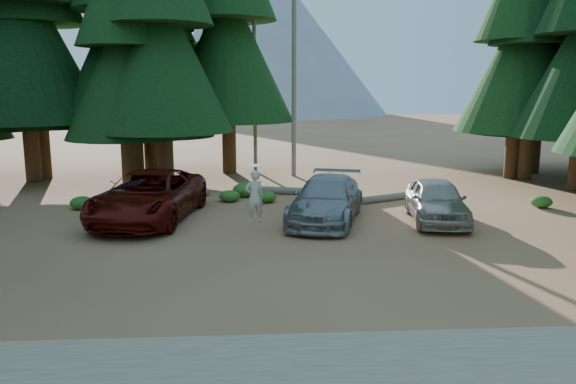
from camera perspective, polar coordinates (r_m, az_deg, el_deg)
The scene contains 20 objects.
ground at distance 15.46m, azimuth 1.58°, elevation -6.76°, with size 160.00×160.00×0.00m, color #9C6242.
gravel_strip at distance 9.50m, azimuth 5.32°, elevation -18.49°, with size 26.00×3.50×0.01m, color gray.
forest_belt_north at distance 30.08m, azimuth -1.00°, elevation 1.79°, with size 36.00×7.00×22.00m, color black, non-canonical shape.
snag_front at distance 29.30m, azimuth 0.61°, elevation 13.33°, with size 0.24×0.24×12.00m, color gray.
snag_back at distance 30.69m, azimuth -3.41°, elevation 11.32°, with size 0.20×0.20×10.00m, color gray.
mountain_peak at distance 103.25m, azimuth -4.46°, elevation 15.09°, with size 48.00×50.00×28.00m.
red_pickup at distance 20.23m, azimuth -13.97°, elevation -0.39°, with size 2.86×6.21×1.73m, color #580B07.
silver_minivan_center at distance 19.56m, azimuth 3.93°, elevation -0.76°, with size 2.15×5.28×1.53m, color #94969B.
silver_minivan_right at distance 20.08m, azimuth 14.84°, elevation -0.84°, with size 1.77×4.40×1.50m, color #A9A296.
frisbee_player at distance 17.69m, azimuth -3.43°, elevation -0.45°, with size 0.70×0.56×1.85m.
log_left at distance 23.91m, azimuth -13.53°, elevation -0.40°, with size 0.33×0.33×4.69m, color gray.
log_mid at distance 24.46m, azimuth -0.09°, elevation 0.13°, with size 0.32×0.32×3.90m, color gray.
log_right at distance 24.02m, azimuth 11.77°, elevation -0.33°, with size 0.29×0.29×4.58m, color gray.
shrub_far_left at distance 22.96m, azimuth -20.21°, elevation -1.02°, with size 0.89×0.89×0.49m, color #1C5F1C.
shrub_left at distance 23.05m, azimuth -5.96°, elevation -0.40°, with size 0.85×0.85×0.47m, color #1C5F1C.
shrub_center_left at distance 24.05m, azimuth -4.38°, elevation 0.23°, with size 1.06×1.06×0.59m, color #1C5F1C.
shrub_center_right at distance 22.78m, azimuth -2.23°, elevation -0.49°, with size 0.83×0.83×0.46m, color #1C5F1C.
shrub_right at distance 23.14m, azimuth 13.85°, elevation -0.59°, with size 0.88×0.88×0.48m, color #1C5F1C.
shrub_far_right at distance 24.04m, azimuth 14.84°, elevation -0.18°, with size 0.95×0.95×0.52m, color #1C5F1C.
shrub_edge_east at distance 23.94m, azimuth 24.33°, elevation -0.89°, with size 0.83×0.83×0.46m, color #1C5F1C.
Camera 1 is at (-1.36, -14.69, 4.62)m, focal length 35.00 mm.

